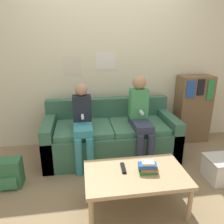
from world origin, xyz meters
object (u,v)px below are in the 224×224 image
(coffee_table, at_px, (136,176))
(person_right, at_px, (140,114))
(tv_remote, at_px, (123,168))
(backpack, at_px, (10,173))
(person_left, at_px, (83,122))
(storage_box, at_px, (224,169))
(couch, at_px, (111,137))
(bookshelf, at_px, (193,109))

(coffee_table, xyz_separation_m, person_right, (0.29, 0.90, 0.30))
(tv_remote, bearing_deg, person_right, 67.53)
(backpack, bearing_deg, person_right, 13.31)
(person_left, distance_m, person_right, 0.76)
(storage_box, bearing_deg, tv_remote, -171.19)
(backpack, bearing_deg, tv_remote, -20.10)
(tv_remote, bearing_deg, person_left, 117.64)
(storage_box, bearing_deg, backpack, 174.30)
(couch, distance_m, person_right, 0.56)
(couch, height_order, coffee_table, couch)
(person_right, height_order, storage_box, person_right)
(person_right, distance_m, tv_remote, 0.94)
(person_right, bearing_deg, coffee_table, -107.68)
(couch, distance_m, tv_remote, 1.00)
(bookshelf, height_order, storage_box, bookshelf)
(coffee_table, height_order, backpack, coffee_table)
(bookshelf, bearing_deg, coffee_table, -133.26)
(coffee_table, xyz_separation_m, person_left, (-0.47, 0.88, 0.25))
(person_left, distance_m, bookshelf, 1.83)
(person_right, bearing_deg, tv_remote, -115.59)
(person_left, xyz_separation_m, bookshelf, (1.77, 0.49, -0.06))
(couch, distance_m, backpack, 1.35)
(couch, relative_size, coffee_table, 1.86)
(couch, relative_size, bookshelf, 1.70)
(person_left, height_order, tv_remote, person_left)
(coffee_table, distance_m, person_right, 0.99)
(tv_remote, distance_m, backpack, 1.31)
(tv_remote, relative_size, storage_box, 0.41)
(backpack, bearing_deg, person_left, 23.41)
(person_left, bearing_deg, couch, 26.12)
(coffee_table, relative_size, person_right, 0.84)
(couch, xyz_separation_m, person_left, (-0.39, -0.19, 0.32))
(person_left, xyz_separation_m, person_right, (0.76, 0.01, 0.05))
(bookshelf, relative_size, backpack, 3.19)
(tv_remote, bearing_deg, backpack, 163.02)
(couch, bearing_deg, person_left, -153.88)
(person_right, bearing_deg, person_left, -178.87)
(tv_remote, xyz_separation_m, storage_box, (1.26, 0.20, -0.26))
(person_right, bearing_deg, backpack, -166.69)
(bookshelf, bearing_deg, couch, -167.82)
(person_left, distance_m, backpack, 1.01)
(bookshelf, bearing_deg, storage_box, -97.08)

